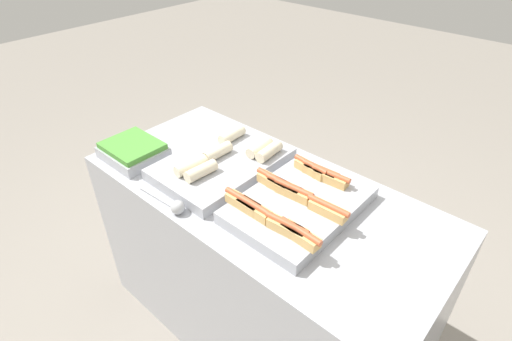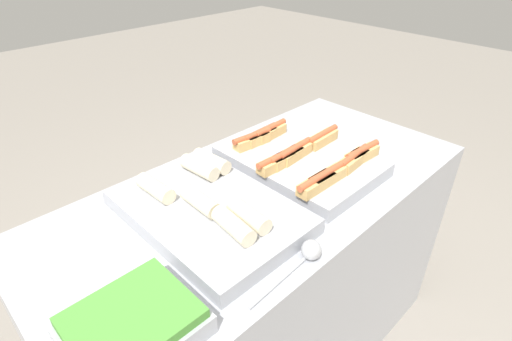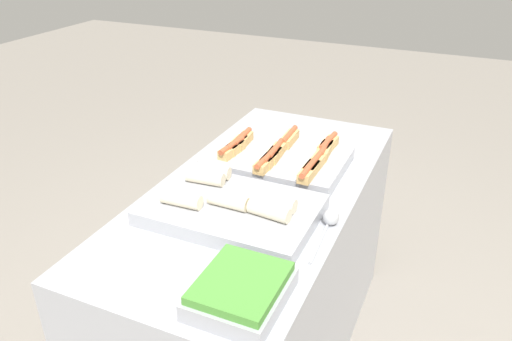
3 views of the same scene
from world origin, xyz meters
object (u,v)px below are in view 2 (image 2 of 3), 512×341
at_px(tray_side_front, 133,326).
at_px(serving_spoon_near, 308,253).
at_px(tray_hotdogs, 300,159).
at_px(tray_wraps, 208,208).

bearing_deg(tray_side_front, serving_spoon_near, -14.30).
bearing_deg(tray_hotdogs, tray_side_front, -165.36).
bearing_deg(tray_hotdogs, serving_spoon_near, -137.18).
relative_size(tray_hotdogs, serving_spoon_near, 2.06).
distance_m(tray_wraps, tray_side_front, 0.42).
xyz_separation_m(tray_wraps, tray_side_front, (-0.36, -0.21, 0.00)).
relative_size(tray_wraps, serving_spoon_near, 2.18).
distance_m(tray_hotdogs, tray_wraps, 0.40).
xyz_separation_m(tray_hotdogs, serving_spoon_near, (-0.33, -0.31, -0.01)).
xyz_separation_m(tray_hotdogs, tray_wraps, (-0.40, 0.01, -0.00)).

